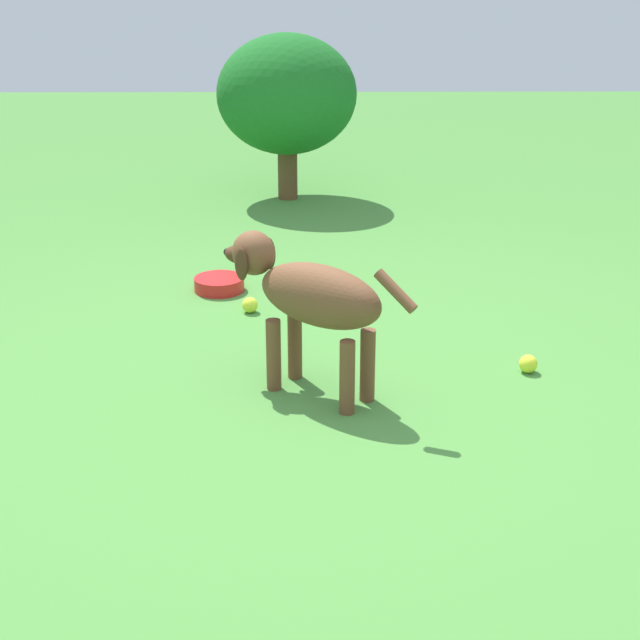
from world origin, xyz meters
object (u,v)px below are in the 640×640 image
tennis_ball_1 (250,305)px  water_bowl (219,284)px  dog (309,295)px  tennis_ball_0 (528,364)px

tennis_ball_1 → water_bowl: (-0.15, 0.27, -0.00)m
water_bowl → tennis_ball_1: bearing=-60.9°
dog → tennis_ball_1: (-0.25, 0.75, -0.32)m
tennis_ball_0 → water_bowl: tennis_ball_0 is taller
dog → tennis_ball_0: (0.78, 0.14, -0.32)m
tennis_ball_1 → water_bowl: 0.31m
tennis_ball_1 → water_bowl: size_ratio=0.30×
tennis_ball_1 → water_bowl: bearing=119.1°
water_bowl → dog: bearing=-68.8°
dog → tennis_ball_1: size_ratio=9.81×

